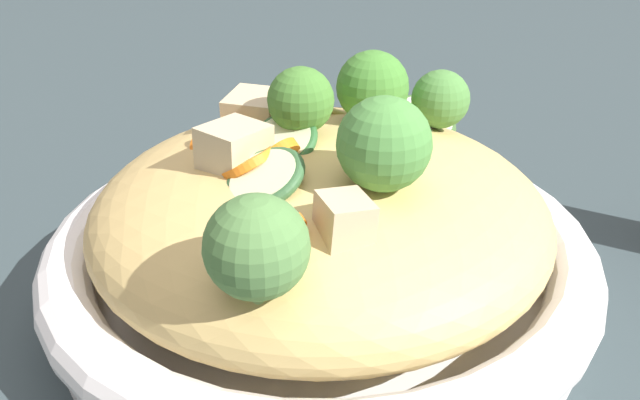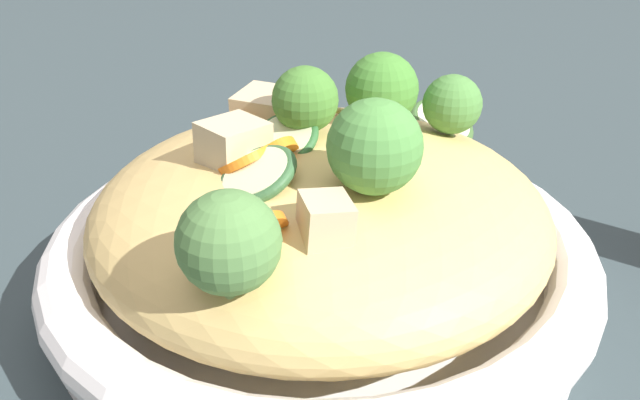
# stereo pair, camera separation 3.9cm
# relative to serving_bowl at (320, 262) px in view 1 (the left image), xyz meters

# --- Properties ---
(ground_plane) EXTENTS (3.00, 3.00, 0.00)m
(ground_plane) POSITION_rel_serving_bowl_xyz_m (0.00, 0.00, -0.03)
(ground_plane) COLOR #303D40
(serving_bowl) EXTENTS (0.32, 0.32, 0.05)m
(serving_bowl) POSITION_rel_serving_bowl_xyz_m (0.00, 0.00, 0.00)
(serving_bowl) COLOR white
(serving_bowl) RESTS_ON ground_plane
(noodle_heap) EXTENTS (0.26, 0.26, 0.08)m
(noodle_heap) POSITION_rel_serving_bowl_xyz_m (-0.00, -0.00, 0.03)
(noodle_heap) COLOR tan
(noodle_heap) RESTS_ON serving_bowl
(broccoli_florets) EXTENTS (0.21, 0.17, 0.07)m
(broccoli_florets) POSITION_rel_serving_bowl_xyz_m (-0.01, 0.02, 0.09)
(broccoli_florets) COLOR #A0BA77
(broccoli_florets) RESTS_ON serving_bowl
(carrot_coins) EXTENTS (0.06, 0.13, 0.03)m
(carrot_coins) POSITION_rel_serving_bowl_xyz_m (0.04, 0.01, 0.07)
(carrot_coins) COLOR orange
(carrot_coins) RESTS_ON serving_bowl
(zucchini_slices) EXTENTS (0.20, 0.14, 0.04)m
(zucchini_slices) POSITION_rel_serving_bowl_xyz_m (-0.03, -0.03, 0.07)
(zucchini_slices) COLOR beige
(zucchini_slices) RESTS_ON serving_bowl
(chicken_chunks) EXTENTS (0.08, 0.17, 0.03)m
(chicken_chunks) POSITION_rel_serving_bowl_xyz_m (0.03, -0.02, 0.07)
(chicken_chunks) COLOR #D2B48B
(chicken_chunks) RESTS_ON serving_bowl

